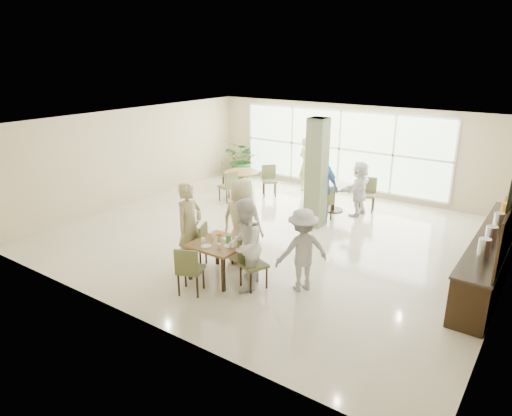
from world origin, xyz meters
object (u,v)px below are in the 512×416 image
Objects in this scene: round_table_right at (334,191)px; teen_left at (190,227)px; buffet_counter at (493,253)px; adult_standing at (306,165)px; teen_right at (244,245)px; teen_standing at (302,250)px; adult_a at (321,186)px; round_table_left at (242,177)px; adult_b at (359,188)px; teen_far at (242,221)px; potted_plant at (243,160)px; main_table at (220,247)px.

teen_left is (-0.81, -5.08, 0.35)m from round_table_right.
adult_standing is (-5.97, 3.23, 0.35)m from buffet_counter.
teen_right is at bearing -93.49° from teen_left.
teen_right is (-3.80, -3.10, 0.34)m from buffet_counter.
teen_standing is 3.89m from adult_a.
round_table_left is 0.70× the size of adult_b.
adult_a is (-4.36, 1.10, 0.41)m from buffet_counter.
teen_far is at bearing -53.34° from round_table_left.
teen_right is at bearing -64.80° from adult_a.
round_table_left is at bearing -54.19° from potted_plant.
teen_left reaches higher than main_table.
buffet_counter is at bearing 105.41° from teen_right.
adult_a reaches higher than adult_b.
adult_standing is (-0.73, 6.26, -0.02)m from teen_left.
buffet_counter is 4.91m from teen_right.
round_table_left is 6.33m from teen_standing.
potted_plant is (-8.70, 3.48, 0.11)m from buffet_counter.
adult_standing is (1.54, 1.41, 0.33)m from round_table_left.
main_table is at bearing -4.36° from adult_b.
teen_right is at bearing -7.39° from main_table.
adult_standing is (-1.61, 2.13, -0.06)m from adult_a.
teen_right reaches higher than potted_plant.
teen_left is 1.02× the size of adult_standing.
adult_b reaches higher than round_table_right.
teen_right is 1.17× the size of adult_b.
teen_right reaches higher than adult_b.
adult_standing is (-1.54, 1.17, 0.33)m from round_table_right.
main_table is at bearing -146.01° from buffet_counter.
buffet_counter is at bearing -60.65° from teen_left.
adult_standing is (-1.50, 6.24, 0.24)m from main_table.
potted_plant is 0.74× the size of teen_right.
buffet_counter is 2.61× the size of adult_standing.
teen_right is (1.44, -0.07, -0.03)m from teen_left.
teen_right is 5.21m from adult_b.
main_table is 4.13m from adult_a.
adult_b is at bearing -132.08° from teen_standing.
round_table_right is at bearing -123.29° from teen_standing.
teen_far is 0.97× the size of adult_a.
teen_far is (0.70, 0.85, 0.01)m from teen_left.
main_table is 0.66× the size of adult_b.
potted_plant is at bearing 158.21° from buffet_counter.
buffet_counter is at bearing 64.44° from adult_b.
round_table_right is 4.25m from teen_far.
teen_far reaches higher than teen_right.
teen_far is (-0.06, 0.83, 0.27)m from main_table.
teen_left is (-5.24, -3.03, 0.37)m from buffet_counter.
main_table is 5.07m from round_table_right.
adult_b is (0.84, 4.29, -0.16)m from teen_far.
adult_b is (3.81, 0.29, 0.20)m from round_table_left.
teen_far is at bearing -165.18° from teen_right.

